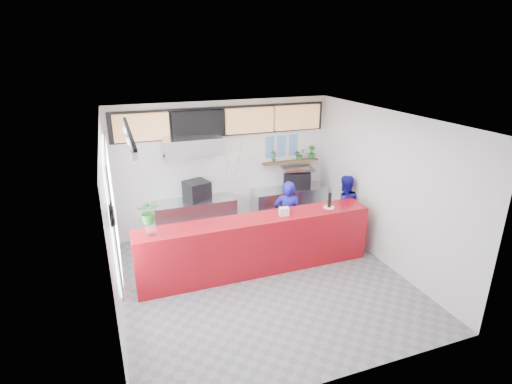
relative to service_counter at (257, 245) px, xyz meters
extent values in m
plane|color=slate|center=(0.00, -0.40, -0.55)|extent=(5.00, 5.00, 0.00)
plane|color=silver|center=(0.00, -0.40, 2.45)|extent=(5.00, 5.00, 0.00)
plane|color=white|center=(0.00, 2.10, 0.95)|extent=(5.00, 0.00, 5.00)
plane|color=white|center=(-2.50, -0.40, 0.95)|extent=(0.00, 5.00, 5.00)
plane|color=white|center=(2.50, -0.40, 0.95)|extent=(0.00, 5.00, 5.00)
cube|color=#9E0B15|center=(0.00, 0.00, 0.00)|extent=(4.50, 0.60, 1.10)
cube|color=beige|center=(0.00, 2.09, 2.05)|extent=(5.00, 0.02, 0.80)
cube|color=#B2B5BA|center=(-0.80, 1.80, -0.10)|extent=(1.80, 0.60, 0.90)
cube|color=black|center=(-0.73, 1.80, 0.57)|extent=(0.60, 0.60, 0.43)
cube|color=#B2B5BA|center=(-0.80, 1.75, 1.60)|extent=(1.20, 0.70, 0.35)
cube|color=#B2B5BA|center=(-0.80, 1.75, 1.40)|extent=(1.20, 0.69, 0.31)
cube|color=#B2B5BA|center=(1.50, 1.80, -0.10)|extent=(1.80, 0.60, 0.90)
cube|color=black|center=(1.69, 1.80, 0.55)|extent=(0.75, 0.65, 0.40)
cube|color=#B5B7BD|center=(1.69, 1.80, 0.83)|extent=(0.77, 0.59, 0.07)
cube|color=brown|center=(1.60, 2.00, 0.95)|extent=(1.40, 0.18, 0.04)
cube|color=tan|center=(-1.75, 1.98, 2.00)|extent=(1.10, 0.10, 0.55)
cube|color=black|center=(-0.59, 1.98, 2.00)|extent=(1.10, 0.10, 0.55)
cube|color=tan|center=(0.57, 1.98, 2.00)|extent=(1.10, 0.10, 0.55)
cube|color=tan|center=(1.73, 1.98, 2.00)|extent=(1.10, 0.10, 0.55)
cube|color=black|center=(0.00, 2.06, 2.00)|extent=(4.80, 0.04, 0.65)
cube|color=silver|center=(-2.47, -0.10, 1.15)|extent=(0.04, 2.20, 1.90)
cube|color=#B2B5BA|center=(-2.45, -0.10, 1.15)|extent=(0.03, 2.30, 2.00)
cylinder|color=black|center=(-2.46, -1.30, 1.50)|extent=(0.05, 0.30, 0.30)
cylinder|color=white|center=(-2.43, -1.30, 1.50)|extent=(0.02, 0.26, 0.26)
cube|color=black|center=(-2.10, -0.40, 2.39)|extent=(0.05, 2.40, 0.04)
cylinder|color=silver|center=(0.15, 2.07, 1.20)|extent=(0.24, 0.03, 0.24)
cylinder|color=silver|center=(0.45, 2.07, 1.10)|extent=(0.24, 0.03, 0.24)
cylinder|color=silver|center=(0.15, 2.07, 0.90)|extent=(0.24, 0.03, 0.24)
cylinder|color=silver|center=(0.50, 2.07, 1.35)|extent=(0.24, 0.03, 0.24)
cube|color=#598CBF|center=(1.10, 2.08, 1.45)|extent=(0.20, 0.02, 0.25)
cube|color=#598CBF|center=(1.40, 2.08, 1.45)|extent=(0.20, 0.02, 0.25)
cube|color=#598CBF|center=(1.70, 2.08, 1.45)|extent=(0.20, 0.02, 0.25)
cube|color=#598CBF|center=(1.10, 2.08, 1.20)|extent=(0.20, 0.02, 0.25)
cube|color=#598CBF|center=(1.40, 2.08, 1.20)|extent=(0.20, 0.02, 0.25)
cube|color=#598CBF|center=(1.70, 2.08, 1.20)|extent=(0.20, 0.02, 0.25)
imported|color=#18148E|center=(0.89, 0.57, 0.22)|extent=(0.67, 0.57, 1.54)
imported|color=#18148E|center=(2.28, 0.63, 0.19)|extent=(0.81, 0.68, 1.49)
imported|color=#266724|center=(1.17, 2.00, 1.12)|extent=(0.17, 0.14, 0.29)
imported|color=#266724|center=(1.83, 2.00, 1.10)|extent=(0.31, 0.29, 0.27)
imported|color=#266724|center=(2.16, 2.00, 1.13)|extent=(0.22, 0.20, 0.31)
cylinder|color=silver|center=(-1.91, -0.04, 0.66)|extent=(0.24, 0.24, 0.22)
imported|color=#266724|center=(-1.91, -0.04, 0.97)|extent=(0.40, 0.36, 0.41)
cube|color=white|center=(0.53, -0.06, 0.63)|extent=(0.19, 0.13, 0.16)
cylinder|color=white|center=(1.52, -0.02, 0.56)|extent=(0.25, 0.25, 0.02)
cylinder|color=black|center=(1.52, -0.02, 0.71)|extent=(0.09, 0.09, 0.29)
camera|label=1|loc=(-2.34, -6.34, 3.54)|focal=28.00mm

